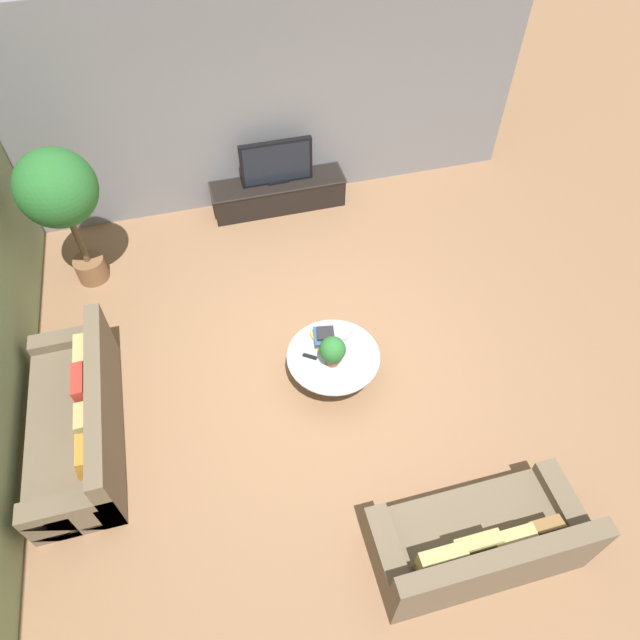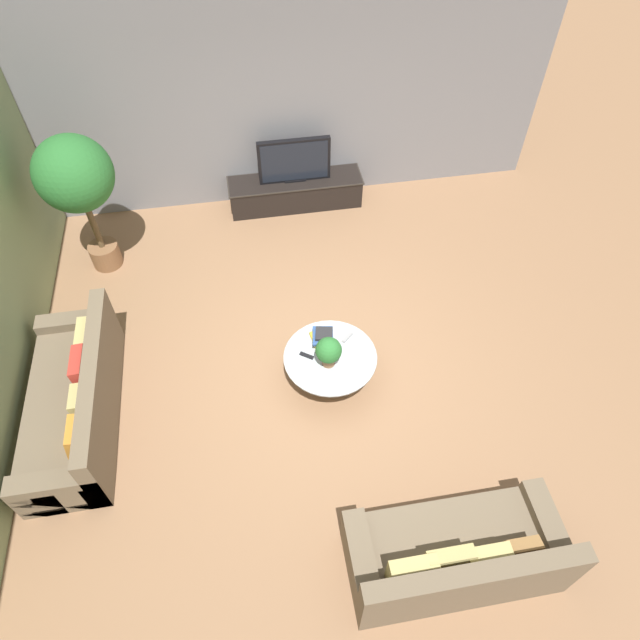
{
  "view_description": "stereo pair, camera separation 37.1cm",
  "coord_description": "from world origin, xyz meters",
  "px_view_note": "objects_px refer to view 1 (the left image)",
  "views": [
    {
      "loc": [
        -0.99,
        -3.71,
        5.41
      ],
      "look_at": [
        0.05,
        0.21,
        0.55
      ],
      "focal_mm": 32.0,
      "sensor_mm": 36.0,
      "label": 1
    },
    {
      "loc": [
        -0.63,
        -3.79,
        5.41
      ],
      "look_at": [
        0.05,
        0.21,
        0.55
      ],
      "focal_mm": 32.0,
      "sensor_mm": 36.0,
      "label": 2
    }
  ],
  "objects_px": {
    "couch_near_entry": "(479,543)",
    "potted_palm_tall": "(59,194)",
    "television": "(276,163)",
    "couch_by_wall": "(79,421)",
    "coffee_table": "(333,362)",
    "media_console": "(278,193)",
    "potted_plant_tabletop": "(333,350)"
  },
  "relations": [
    {
      "from": "potted_plant_tabletop",
      "to": "couch_near_entry",
      "type": "bearing_deg",
      "value": -71.04
    },
    {
      "from": "television",
      "to": "coffee_table",
      "type": "height_order",
      "value": "television"
    },
    {
      "from": "coffee_table",
      "to": "potted_palm_tall",
      "type": "height_order",
      "value": "potted_palm_tall"
    },
    {
      "from": "couch_by_wall",
      "to": "couch_near_entry",
      "type": "xyz_separation_m",
      "value": [
        3.42,
        -2.17,
        0.0
      ]
    },
    {
      "from": "media_console",
      "to": "potted_plant_tabletop",
      "type": "relative_size",
      "value": 5.17
    },
    {
      "from": "coffee_table",
      "to": "couch_near_entry",
      "type": "bearing_deg",
      "value": -72.54
    },
    {
      "from": "coffee_table",
      "to": "potted_plant_tabletop",
      "type": "relative_size",
      "value": 2.74
    },
    {
      "from": "media_console",
      "to": "coffee_table",
      "type": "xyz_separation_m",
      "value": [
        -0.05,
        -3.13,
        0.04
      ]
    },
    {
      "from": "television",
      "to": "couch_by_wall",
      "type": "distance_m",
      "value": 4.25
    },
    {
      "from": "couch_near_entry",
      "to": "potted_palm_tall",
      "type": "distance_m",
      "value": 5.73
    },
    {
      "from": "media_console",
      "to": "potted_palm_tall",
      "type": "bearing_deg",
      "value": -162.96
    },
    {
      "from": "couch_near_entry",
      "to": "potted_palm_tall",
      "type": "xyz_separation_m",
      "value": [
        -3.32,
        4.55,
        1.07
      ]
    },
    {
      "from": "television",
      "to": "couch_near_entry",
      "type": "relative_size",
      "value": 0.54
    },
    {
      "from": "potted_palm_tall",
      "to": "television",
      "type": "bearing_deg",
      "value": 17.01
    },
    {
      "from": "television",
      "to": "potted_plant_tabletop",
      "type": "bearing_deg",
      "value": -91.59
    },
    {
      "from": "television",
      "to": "potted_palm_tall",
      "type": "distance_m",
      "value": 2.85
    },
    {
      "from": "couch_near_entry",
      "to": "coffee_table",
      "type": "bearing_deg",
      "value": -72.54
    },
    {
      "from": "potted_palm_tall",
      "to": "coffee_table",
      "type": "bearing_deg",
      "value": -41.48
    },
    {
      "from": "television",
      "to": "couch_near_entry",
      "type": "bearing_deg",
      "value": -83.09
    },
    {
      "from": "couch_by_wall",
      "to": "potted_plant_tabletop",
      "type": "xyz_separation_m",
      "value": [
        2.68,
        -0.02,
        0.31
      ]
    },
    {
      "from": "television",
      "to": "couch_by_wall",
      "type": "relative_size",
      "value": 0.47
    },
    {
      "from": "television",
      "to": "media_console",
      "type": "bearing_deg",
      "value": 90.0
    },
    {
      "from": "potted_palm_tall",
      "to": "potted_plant_tabletop",
      "type": "bearing_deg",
      "value": -42.9
    },
    {
      "from": "media_console",
      "to": "potted_palm_tall",
      "type": "height_order",
      "value": "potted_palm_tall"
    },
    {
      "from": "couch_by_wall",
      "to": "couch_near_entry",
      "type": "distance_m",
      "value": 4.05
    },
    {
      "from": "media_console",
      "to": "couch_by_wall",
      "type": "height_order",
      "value": "couch_by_wall"
    },
    {
      "from": "television",
      "to": "coffee_table",
      "type": "xyz_separation_m",
      "value": [
        -0.05,
        -3.13,
        -0.48
      ]
    },
    {
      "from": "television",
      "to": "coffee_table",
      "type": "distance_m",
      "value": 3.16
    },
    {
      "from": "couch_by_wall",
      "to": "potted_palm_tall",
      "type": "height_order",
      "value": "potted_palm_tall"
    },
    {
      "from": "coffee_table",
      "to": "couch_by_wall",
      "type": "bearing_deg",
      "value": -178.61
    },
    {
      "from": "media_console",
      "to": "coffee_table",
      "type": "bearing_deg",
      "value": -90.97
    },
    {
      "from": "coffee_table",
      "to": "couch_near_entry",
      "type": "xyz_separation_m",
      "value": [
        0.7,
        -2.24,
        0.02
      ]
    }
  ]
}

